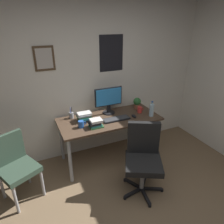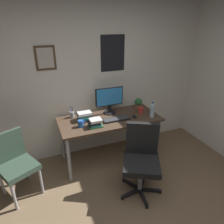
% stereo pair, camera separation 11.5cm
% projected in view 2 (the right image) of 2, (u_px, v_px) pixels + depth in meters
% --- Properties ---
extents(wall_back, '(4.40, 0.10, 2.60)m').
position_uv_depth(wall_back, '(83.00, 78.00, 3.24)').
color(wall_back, silver).
rests_on(wall_back, ground_plane).
extents(desk, '(1.57, 0.70, 0.74)m').
position_uv_depth(desk, '(110.00, 123.00, 3.23)').
color(desk, '#4C3828').
rests_on(desk, ground_plane).
extents(office_chair, '(0.62, 0.62, 0.95)m').
position_uv_depth(office_chair, '(142.00, 156.00, 2.66)').
color(office_chair, black).
rests_on(office_chair, ground_plane).
extents(side_chair, '(0.56, 0.56, 0.88)m').
position_uv_depth(side_chair, '(15.00, 161.00, 2.61)').
color(side_chair, '#334738').
rests_on(side_chair, ground_plane).
extents(monitor, '(0.46, 0.20, 0.43)m').
position_uv_depth(monitor, '(109.00, 99.00, 3.29)').
color(monitor, black).
rests_on(monitor, desk).
extents(keyboard, '(0.43, 0.15, 0.03)m').
position_uv_depth(keyboard, '(116.00, 119.00, 3.14)').
color(keyboard, black).
rests_on(keyboard, desk).
extents(computer_mouse, '(0.06, 0.11, 0.04)m').
position_uv_depth(computer_mouse, '(134.00, 116.00, 3.22)').
color(computer_mouse, black).
rests_on(computer_mouse, desk).
extents(water_bottle, '(0.07, 0.07, 0.25)m').
position_uv_depth(water_bottle, '(152.00, 111.00, 3.21)').
color(water_bottle, silver).
rests_on(water_bottle, desk).
extents(coffee_mug_near, '(0.12, 0.08, 0.10)m').
position_uv_depth(coffee_mug_near, '(81.00, 123.00, 2.93)').
color(coffee_mug_near, '#2659B2').
rests_on(coffee_mug_near, desk).
extents(coffee_mug_far, '(0.11, 0.07, 0.10)m').
position_uv_depth(coffee_mug_far, '(141.00, 110.00, 3.36)').
color(coffee_mug_far, red).
rests_on(coffee_mug_far, desk).
extents(potted_plant, '(0.13, 0.13, 0.20)m').
position_uv_depth(potted_plant, '(138.00, 103.00, 3.50)').
color(potted_plant, brown).
rests_on(potted_plant, desk).
extents(pen_cup, '(0.07, 0.07, 0.20)m').
position_uv_depth(pen_cup, '(72.00, 114.00, 3.21)').
color(pen_cup, '#9EA0A5').
rests_on(pen_cup, desk).
extents(book_stack_left, '(0.20, 0.15, 0.12)m').
position_uv_depth(book_stack_left, '(95.00, 123.00, 2.93)').
color(book_stack_left, '#33723F').
rests_on(book_stack_left, desk).
extents(book_stack_right, '(0.22, 0.17, 0.13)m').
position_uv_depth(book_stack_right, '(84.00, 116.00, 3.11)').
color(book_stack_right, black).
rests_on(book_stack_right, desk).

